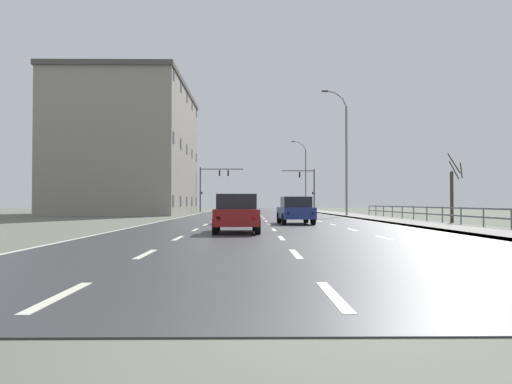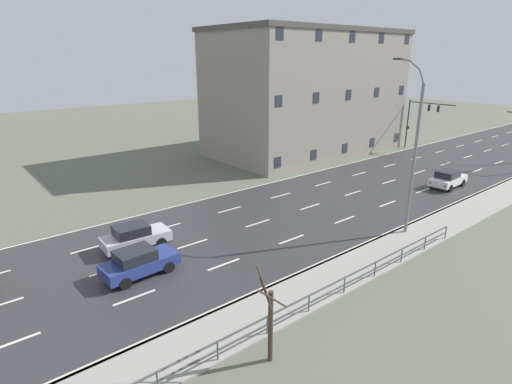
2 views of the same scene
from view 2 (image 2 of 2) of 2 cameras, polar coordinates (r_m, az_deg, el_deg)
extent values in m
cube|color=#5B6051|center=(39.05, 15.89, 0.57)|extent=(160.00, 160.00, 0.12)
cube|color=#303033|center=(49.06, 24.11, 3.33)|extent=(14.00, 120.00, 0.02)
cube|color=beige|center=(27.81, -22.28, -7.31)|extent=(0.16, 2.20, 0.01)
cube|color=beige|center=(29.53, -12.30, -4.78)|extent=(0.16, 2.20, 0.01)
cube|color=beige|center=(32.08, -3.71, -2.47)|extent=(0.16, 2.20, 0.01)
cube|color=beige|center=(35.27, 3.44, -0.50)|extent=(0.16, 2.20, 0.01)
cube|color=beige|center=(38.96, 9.33, 1.13)|extent=(0.16, 2.20, 0.01)
cube|color=beige|center=(43.01, 14.15, 2.46)|extent=(0.16, 2.20, 0.01)
cube|color=beige|center=(47.33, 18.13, 3.54)|extent=(0.16, 2.20, 0.01)
cube|color=beige|center=(51.85, 21.43, 4.43)|extent=(0.16, 2.20, 0.01)
cube|color=beige|center=(56.53, 24.21, 5.15)|extent=(0.16, 2.20, 0.01)
cube|color=beige|center=(61.32, 26.56, 5.76)|extent=(0.16, 2.20, 0.01)
cube|color=beige|center=(66.21, 28.56, 6.27)|extent=(0.16, 2.20, 0.01)
cube|color=beige|center=(71.17, 30.30, 6.70)|extent=(0.16, 2.20, 0.01)
cube|color=beige|center=(76.20, 31.81, 7.08)|extent=(0.16, 2.20, 0.01)
cube|color=beige|center=(24.78, -19.79, -10.23)|extent=(0.16, 2.20, 0.01)
cube|color=beige|center=(26.69, -8.82, -7.15)|extent=(0.16, 2.20, 0.01)
cube|color=beige|center=(29.49, 0.26, -4.37)|extent=(0.16, 2.20, 0.01)
cube|color=beige|center=(32.93, 7.55, -2.03)|extent=(0.16, 2.20, 0.01)
cube|color=beige|center=(36.85, 13.36, -0.14)|extent=(0.16, 2.20, 0.01)
cube|color=beige|center=(41.11, 18.01, 1.37)|extent=(0.16, 2.20, 0.01)
cube|color=beige|center=(45.61, 21.78, 2.59)|extent=(0.16, 2.20, 0.01)
cube|color=beige|center=(50.29, 24.85, 3.58)|extent=(0.16, 2.20, 0.01)
cube|color=beige|center=(55.10, 27.41, 4.39)|extent=(0.16, 2.20, 0.01)
cube|color=beige|center=(60.01, 29.55, 5.06)|extent=(0.16, 2.20, 0.01)
cube|color=beige|center=(65.00, 31.37, 5.63)|extent=(0.16, 2.20, 0.01)
cube|color=beige|center=(20.95, -30.86, -17.61)|extent=(0.16, 2.20, 0.01)
cube|color=beige|center=(21.89, -16.54, -13.90)|extent=(0.16, 2.20, 0.01)
cube|color=beige|center=(24.03, -4.50, -10.02)|extent=(0.16, 2.20, 0.01)
cube|color=beige|center=(27.10, 4.98, -6.58)|extent=(0.16, 2.20, 0.01)
cube|color=beige|center=(30.82, 12.26, -3.77)|extent=(0.16, 2.20, 0.01)
cube|color=beige|center=(34.98, 17.86, -1.56)|extent=(0.16, 2.20, 0.01)
cube|color=beige|center=(39.44, 22.22, 0.18)|extent=(0.16, 2.20, 0.01)
cube|color=beige|center=(44.11, 25.68, 1.56)|extent=(0.16, 2.20, 0.01)
cube|color=beige|center=(48.93, 28.47, 2.67)|extent=(0.16, 2.20, 0.01)
cube|color=beige|center=(53.86, 30.76, 3.57)|extent=(0.16, 2.20, 0.01)
cube|color=beige|center=(46.54, 31.52, 1.45)|extent=(0.16, 120.00, 0.01)
cube|color=beige|center=(52.36, 17.51, 4.98)|extent=(0.16, 120.00, 0.01)
cube|color=slate|center=(46.46, 31.79, 1.43)|extent=(0.16, 120.00, 0.12)
cube|color=#515459|center=(16.42, -9.38, -21.64)|extent=(0.06, 38.26, 0.08)
cube|color=#515459|center=(16.68, -9.31, -22.69)|extent=(0.06, 38.26, 0.08)
cylinder|color=#515459|center=(16.30, -13.55, -24.40)|extent=(0.07, 0.07, 1.00)
cylinder|color=#515459|center=(17.20, -5.36, -21.23)|extent=(0.07, 0.07, 1.00)
cylinder|color=#515459|center=(18.40, 1.58, -18.10)|extent=(0.07, 0.07, 1.00)
cylinder|color=#515459|center=(19.86, 7.38, -15.20)|extent=(0.07, 0.07, 1.00)
cylinder|color=#515459|center=(21.53, 12.21, -12.61)|extent=(0.07, 0.07, 1.00)
cylinder|color=#515459|center=(23.35, 16.23, -10.34)|extent=(0.07, 0.07, 1.00)
cylinder|color=#515459|center=(25.31, 19.61, -8.37)|extent=(0.07, 0.07, 1.00)
cylinder|color=#515459|center=(27.36, 22.47, -6.66)|extent=(0.07, 0.07, 1.00)
cylinder|color=#515459|center=(29.48, 24.90, -5.19)|extent=(0.07, 0.07, 1.00)
cylinder|color=slate|center=(28.22, 21.12, 3.85)|extent=(0.20, 0.20, 9.88)
cylinder|color=slate|center=(27.58, 22.09, 14.70)|extent=(0.47, 0.11, 0.83)
cylinder|color=slate|center=(27.83, 21.26, 16.15)|extent=(0.77, 0.11, 0.59)
cylinder|color=slate|center=(28.23, 19.91, 16.97)|extent=(0.87, 0.11, 0.26)
cube|color=#333335|center=(28.46, 19.16, 17.10)|extent=(0.56, 0.24, 0.12)
cylinder|color=#38383A|center=(57.39, 20.34, 8.92)|extent=(0.18, 0.18, 6.15)
cylinder|color=#38383A|center=(55.60, 23.30, 11.25)|extent=(5.92, 0.12, 0.12)
cube|color=black|center=(55.80, 22.96, 10.74)|extent=(0.20, 0.28, 0.80)
sphere|color=red|center=(55.64, 22.92, 11.00)|extent=(0.14, 0.14, 0.14)
sphere|color=#2D2D2D|center=(55.67, 22.89, 10.74)|extent=(0.14, 0.14, 0.14)
sphere|color=#2D2D2D|center=(55.70, 22.85, 10.47)|extent=(0.14, 0.14, 0.14)
cube|color=black|center=(55.25, 24.05, 10.54)|extent=(0.20, 0.28, 0.80)
sphere|color=red|center=(55.09, 24.01, 10.81)|extent=(0.14, 0.14, 0.14)
sphere|color=#2D2D2D|center=(55.12, 23.97, 10.54)|extent=(0.14, 0.14, 0.14)
sphere|color=#2D2D2D|center=(55.15, 23.94, 10.27)|extent=(0.14, 0.14, 0.14)
cube|color=black|center=(57.31, 20.45, 8.41)|extent=(0.18, 0.12, 0.32)
cube|color=#B7B7BC|center=(26.70, -16.34, -6.23)|extent=(1.97, 4.19, 0.64)
cube|color=black|center=(26.38, -16.97, -5.12)|extent=(1.66, 2.08, 0.60)
cube|color=slate|center=(26.67, -15.05, -4.72)|extent=(1.41, 0.15, 0.51)
cylinder|color=black|center=(26.53, -13.09, -6.86)|extent=(0.25, 0.67, 0.66)
cylinder|color=black|center=(27.91, -14.42, -5.66)|extent=(0.25, 0.67, 0.66)
cylinder|color=black|center=(25.79, -18.31, -8.12)|extent=(0.25, 0.67, 0.66)
cylinder|color=black|center=(27.21, -19.40, -6.82)|extent=(0.25, 0.67, 0.66)
cube|color=red|center=(26.78, -20.93, -6.66)|extent=(0.16, 0.05, 0.14)
cube|color=red|center=(25.61, -20.10, -7.73)|extent=(0.16, 0.05, 0.14)
cube|color=silver|center=(41.34, 25.18, 1.51)|extent=(1.90, 4.16, 0.64)
cube|color=black|center=(40.96, 25.15, 2.27)|extent=(1.63, 2.05, 0.60)
cube|color=slate|center=(41.82, 25.69, 2.47)|extent=(1.41, 0.13, 0.51)
cylinder|color=black|center=(42.27, 26.83, 1.16)|extent=(0.24, 0.67, 0.66)
cylinder|color=black|center=(42.86, 24.86, 1.66)|extent=(0.24, 0.67, 0.66)
cylinder|color=black|center=(40.00, 25.40, 0.47)|extent=(0.24, 0.67, 0.66)
cylinder|color=black|center=(40.62, 23.34, 1.00)|extent=(0.24, 0.67, 0.66)
cube|color=red|center=(39.81, 23.11, 1.18)|extent=(0.16, 0.05, 0.14)
cube|color=red|center=(39.30, 24.81, 0.74)|extent=(0.16, 0.05, 0.14)
cube|color=navy|center=(23.54, -15.83, -9.64)|extent=(1.95, 4.18, 0.64)
cube|color=black|center=(23.18, -16.52, -8.45)|extent=(1.65, 2.07, 0.60)
cube|color=slate|center=(23.54, -14.43, -7.87)|extent=(1.41, 0.15, 0.51)
cylinder|color=black|center=(23.55, -12.07, -10.20)|extent=(0.25, 0.67, 0.66)
cylinder|color=black|center=(24.83, -13.98, -8.77)|extent=(0.25, 0.67, 0.66)
cylinder|color=black|center=(22.60, -17.75, -12.01)|extent=(0.25, 0.67, 0.66)
cylinder|color=black|center=(23.93, -19.41, -10.41)|extent=(0.25, 0.67, 0.66)
cube|color=red|center=(23.44, -21.07, -10.36)|extent=(0.16, 0.05, 0.14)
cube|color=red|center=(22.34, -19.79, -11.69)|extent=(0.16, 0.05, 0.14)
cube|color=gray|center=(51.50, 7.04, 13.32)|extent=(12.75, 23.06, 13.95)
cube|color=#4C4742|center=(51.38, 7.38, 21.37)|extent=(13.00, 23.52, 0.50)
cube|color=#282D38|center=(40.78, 3.04, 4.15)|extent=(0.04, 0.90, 1.10)
cube|color=#282D38|center=(44.32, 8.03, 5.15)|extent=(0.04, 0.90, 1.10)
cube|color=#282D38|center=(48.15, 12.27, 5.97)|extent=(0.04, 0.90, 1.10)
cube|color=#282D38|center=(52.21, 15.88, 6.64)|extent=(0.04, 0.90, 1.10)
cube|color=#282D38|center=(56.45, 18.96, 7.19)|extent=(0.04, 0.90, 1.10)
cube|color=#282D38|center=(39.73, 3.18, 12.53)|extent=(0.04, 0.90, 1.10)
cube|color=#282D38|center=(43.35, 8.39, 12.86)|extent=(0.04, 0.90, 1.10)
cube|color=#282D38|center=(47.26, 12.77, 13.06)|extent=(0.04, 0.90, 1.10)
cube|color=#282D38|center=(51.39, 16.47, 13.17)|extent=(0.04, 0.90, 1.10)
cube|color=#282D38|center=(55.69, 19.61, 13.22)|extent=(0.04, 0.90, 1.10)
cube|color=#282D38|center=(39.57, 3.35, 21.16)|extent=(0.04, 0.90, 1.10)
cube|color=#282D38|center=(43.20, 8.78, 20.76)|extent=(0.04, 0.90, 1.10)
cube|color=#282D38|center=(47.12, 13.31, 20.30)|extent=(0.04, 0.90, 1.10)
cube|color=#282D38|center=(51.26, 17.10, 19.81)|extent=(0.04, 0.90, 1.10)
cube|color=#282D38|center=(55.58, 20.30, 19.34)|extent=(0.04, 0.90, 1.10)
cylinder|color=#423328|center=(16.58, 2.04, -18.23)|extent=(0.20, 0.20, 3.11)
cylinder|color=#423328|center=(15.22, 2.33, -14.65)|extent=(0.59, 1.00, 0.91)
cylinder|color=#423328|center=(15.26, 1.05, -12.72)|extent=(0.80, 0.08, 1.22)
cylinder|color=#423328|center=(15.49, 1.34, -13.91)|extent=(0.65, 0.14, 1.11)
camera|label=1|loc=(32.66, -78.08, -15.32)|focal=35.98mm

